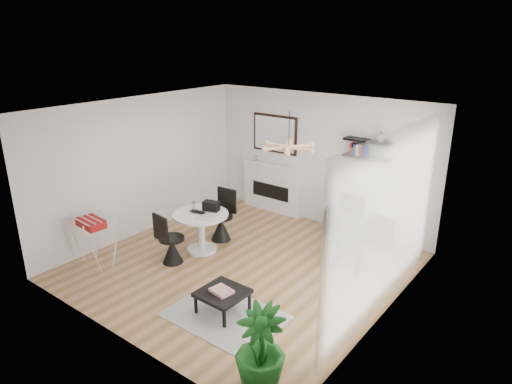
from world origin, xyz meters
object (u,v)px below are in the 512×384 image
Objects in this scene: fireplace at (273,181)px; dining_table at (201,226)px; drying_rack at (96,240)px; crt_tv at (358,202)px; coffee_table at (223,294)px; potted_plant at (260,348)px; tv_console at (358,226)px; stroller at (351,242)px.

dining_table is (0.14, -2.43, -0.20)m from fireplace.
dining_table is 1.82m from drying_rack.
drying_rack is (-3.05, -3.74, -0.27)m from crt_tv.
crt_tv reaches higher than coffee_table.
potted_plant is at bearing -35.42° from dining_table.
crt_tv is (2.13, -0.16, 0.06)m from fireplace.
drying_rack is (-0.92, -3.90, -0.22)m from fireplace.
crt_tv is (-0.05, -0.00, 0.50)m from tv_console.
stroller is at bearing -69.51° from crt_tv.
stroller is 3.35m from potted_plant.
crt_tv reaches higher than dining_table.
fireplace is 2.38× the size of stroller.
crt_tv is at bearing 83.77° from coffee_table.
dining_table is (-1.99, -2.27, -0.26)m from crt_tv.
tv_console is (2.17, -0.16, -0.44)m from fireplace.
fireplace is at bearing 175.63° from crt_tv.
crt_tv is at bearing 48.74° from dining_table.
dining_table is at bearing 144.58° from potted_plant.
dining_table is 2.68m from stroller.
stroller is at bearing 42.88° from drying_rack.
tv_console is at bearing 55.06° from drying_rack.
drying_rack is at bearing 171.46° from potted_plant.
coffee_table is at bearing -120.98° from stroller.
coffee_table is 1.56m from potted_plant.
crt_tv is 0.58× the size of dining_table.
drying_rack is 0.87× the size of potted_plant.
crt_tv is at bearing 101.98° from potted_plant.
tv_console is 1.10m from stroller.
crt_tv is at bearing 96.79° from stroller.
tv_console reaches higher than coffee_table.
crt_tv is 0.57× the size of potted_plant.
potted_plant is at bearing -55.87° from fireplace.
stroller is (2.51, -1.20, -0.30)m from fireplace.
potted_plant is (0.92, -4.33, -0.23)m from crt_tv.
drying_rack reaches higher than dining_table.
crt_tv is 0.66× the size of drying_rack.
stroller is 2.58m from coffee_table.
coffee_table is (2.67, 0.24, -0.17)m from drying_rack.
coffee_table is (1.75, -3.66, -0.39)m from fireplace.
stroller reaches higher than tv_console.
potted_plant is at bearing -78.02° from crt_tv.
fireplace reaches higher than dining_table.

